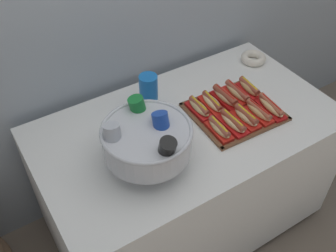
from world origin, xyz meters
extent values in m
plane|color=#7A6B5B|center=(0.00, 0.00, 0.00)|extent=(10.00, 10.00, 0.00)
cube|color=white|center=(0.00, 0.00, 0.41)|extent=(1.43, 0.81, 0.73)
cylinder|color=black|center=(0.61, -0.30, 0.02)|extent=(0.05, 0.05, 0.04)
cylinder|color=black|center=(-0.61, 0.30, 0.02)|extent=(0.05, 0.05, 0.04)
cylinder|color=black|center=(0.61, 0.30, 0.02)|extent=(0.05, 0.05, 0.04)
cube|color=brown|center=(0.23, -0.05, 0.77)|extent=(0.42, 0.37, 0.01)
cube|color=brown|center=(0.23, -0.23, 0.78)|extent=(0.41, 0.03, 0.01)
cube|color=brown|center=(0.24, 0.12, 0.78)|extent=(0.41, 0.03, 0.01)
cube|color=brown|center=(0.04, -0.05, 0.78)|extent=(0.03, 0.36, 0.01)
cube|color=brown|center=(0.43, -0.06, 0.78)|extent=(0.03, 0.36, 0.01)
cube|color=red|center=(0.08, -0.13, 0.79)|extent=(0.07, 0.16, 0.02)
ellipsoid|color=tan|center=(0.08, -0.13, 0.81)|extent=(0.05, 0.14, 0.04)
cylinder|color=#9E4C38|center=(0.08, -0.13, 0.82)|extent=(0.03, 0.14, 0.03)
cylinder|color=yellow|center=(0.08, -0.13, 0.83)|extent=(0.01, 0.11, 0.01)
cube|color=red|center=(0.15, -0.13, 0.79)|extent=(0.07, 0.17, 0.02)
ellipsoid|color=beige|center=(0.15, -0.13, 0.81)|extent=(0.05, 0.16, 0.04)
cylinder|color=brown|center=(0.15, -0.13, 0.82)|extent=(0.03, 0.15, 0.03)
cylinder|color=yellow|center=(0.15, -0.13, 0.84)|extent=(0.01, 0.13, 0.01)
cube|color=red|center=(0.23, -0.14, 0.79)|extent=(0.07, 0.16, 0.02)
ellipsoid|color=beige|center=(0.23, -0.14, 0.81)|extent=(0.05, 0.15, 0.04)
cylinder|color=brown|center=(0.23, -0.14, 0.83)|extent=(0.03, 0.14, 0.03)
cylinder|color=yellow|center=(0.23, -0.14, 0.84)|extent=(0.01, 0.12, 0.01)
cube|color=red|center=(0.30, -0.14, 0.79)|extent=(0.06, 0.17, 0.02)
ellipsoid|color=tan|center=(0.30, -0.14, 0.81)|extent=(0.05, 0.15, 0.04)
cylinder|color=#A8563D|center=(0.30, -0.14, 0.82)|extent=(0.03, 0.15, 0.03)
cylinder|color=red|center=(0.30, -0.14, 0.84)|extent=(0.01, 0.13, 0.01)
cube|color=#B21414|center=(0.38, -0.14, 0.79)|extent=(0.08, 0.19, 0.02)
ellipsoid|color=#E0BC7F|center=(0.38, -0.14, 0.81)|extent=(0.07, 0.17, 0.04)
cylinder|color=#A8563D|center=(0.38, -0.14, 0.82)|extent=(0.04, 0.16, 0.03)
cylinder|color=red|center=(0.38, -0.14, 0.84)|extent=(0.02, 0.14, 0.01)
cube|color=red|center=(0.08, 0.03, 0.79)|extent=(0.06, 0.16, 0.02)
ellipsoid|color=tan|center=(0.08, 0.03, 0.81)|extent=(0.05, 0.15, 0.04)
cylinder|color=#9E4C38|center=(0.08, 0.03, 0.82)|extent=(0.03, 0.14, 0.03)
cylinder|color=yellow|center=(0.08, 0.03, 0.83)|extent=(0.01, 0.12, 0.01)
cube|color=red|center=(0.16, 0.03, 0.79)|extent=(0.08, 0.17, 0.02)
ellipsoid|color=beige|center=(0.16, 0.03, 0.81)|extent=(0.06, 0.16, 0.04)
cylinder|color=brown|center=(0.16, 0.03, 0.82)|extent=(0.04, 0.15, 0.03)
cylinder|color=yellow|center=(0.16, 0.03, 0.83)|extent=(0.02, 0.12, 0.01)
cube|color=#B21414|center=(0.23, 0.03, 0.79)|extent=(0.06, 0.17, 0.02)
ellipsoid|color=beige|center=(0.23, 0.03, 0.81)|extent=(0.05, 0.16, 0.04)
cylinder|color=brown|center=(0.23, 0.03, 0.83)|extent=(0.04, 0.16, 0.03)
cylinder|color=red|center=(0.23, 0.03, 0.84)|extent=(0.01, 0.13, 0.01)
cube|color=red|center=(0.31, 0.03, 0.79)|extent=(0.07, 0.18, 0.02)
ellipsoid|color=#E0BC7F|center=(0.31, 0.03, 0.81)|extent=(0.05, 0.16, 0.04)
cylinder|color=#9E4C38|center=(0.31, 0.03, 0.82)|extent=(0.03, 0.16, 0.03)
cylinder|color=red|center=(0.31, 0.03, 0.84)|extent=(0.01, 0.14, 0.01)
cube|color=red|center=(0.38, 0.02, 0.79)|extent=(0.07, 0.16, 0.02)
ellipsoid|color=tan|center=(0.38, 0.02, 0.81)|extent=(0.06, 0.14, 0.04)
cylinder|color=#9E4C38|center=(0.38, 0.02, 0.82)|extent=(0.04, 0.14, 0.03)
cylinder|color=yellow|center=(0.38, 0.02, 0.84)|extent=(0.02, 0.12, 0.01)
cylinder|color=silver|center=(-0.28, -0.11, 0.78)|extent=(0.18, 0.18, 0.02)
cone|color=silver|center=(-0.28, -0.11, 0.82)|extent=(0.06, 0.06, 0.06)
cylinder|color=silver|center=(-0.28, -0.11, 0.90)|extent=(0.36, 0.36, 0.12)
torus|color=silver|center=(-0.28, -0.11, 0.96)|extent=(0.37, 0.37, 0.02)
cylinder|color=#1E47B2|center=(-0.22, -0.12, 0.95)|extent=(0.10, 0.13, 0.15)
cylinder|color=#197A33|center=(-0.24, 0.02, 0.95)|extent=(0.11, 0.11, 0.14)
cylinder|color=#B7BCC6|center=(-0.41, -0.08, 0.95)|extent=(0.09, 0.10, 0.14)
cylinder|color=black|center=(-0.27, -0.24, 0.95)|extent=(0.09, 0.12, 0.14)
cylinder|color=blue|center=(-0.11, 0.17, 0.83)|extent=(0.08, 0.08, 0.12)
cylinder|color=blue|center=(-0.11, 0.17, 0.85)|extent=(0.08, 0.08, 0.12)
cylinder|color=blue|center=(-0.11, 0.17, 0.87)|extent=(0.08, 0.08, 0.12)
cylinder|color=blue|center=(-0.11, 0.17, 0.90)|extent=(0.09, 0.09, 0.12)
cylinder|color=blue|center=(-0.11, 0.17, 0.92)|extent=(0.09, 0.09, 0.12)
torus|color=silver|center=(0.60, 0.23, 0.79)|extent=(0.14, 0.14, 0.04)
camera|label=1|loc=(-0.79, -1.10, 2.02)|focal=42.09mm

